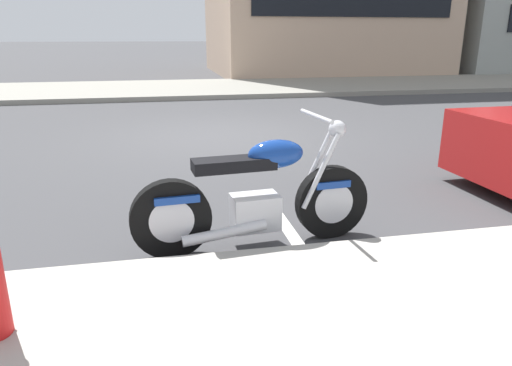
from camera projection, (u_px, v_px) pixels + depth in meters
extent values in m
plane|color=#3D3D3F|center=(224.00, 136.00, 8.51)|extent=(260.00, 260.00, 0.00)
cube|color=gray|center=(511.00, 81.00, 17.73)|extent=(120.00, 5.00, 0.14)
cube|color=silver|center=(286.00, 226.00, 4.49)|extent=(0.12, 2.20, 0.01)
cylinder|color=black|center=(331.00, 202.00, 4.18)|extent=(0.67, 0.17, 0.66)
cylinder|color=silver|center=(331.00, 202.00, 4.18)|extent=(0.37, 0.15, 0.36)
cylinder|color=black|center=(171.00, 219.00, 3.79)|extent=(0.67, 0.17, 0.66)
cylinder|color=silver|center=(171.00, 219.00, 3.79)|extent=(0.37, 0.15, 0.36)
cube|color=silver|center=(255.00, 212.00, 3.99)|extent=(0.42, 0.29, 0.30)
cube|color=black|center=(234.00, 164.00, 3.81)|extent=(0.70, 0.28, 0.10)
ellipsoid|color=navy|center=(276.00, 154.00, 3.89)|extent=(0.50, 0.28, 0.24)
cube|color=navy|center=(176.00, 197.00, 3.75)|extent=(0.37, 0.21, 0.06)
cube|color=navy|center=(330.00, 183.00, 4.12)|extent=(0.33, 0.19, 0.06)
cylinder|color=silver|center=(314.00, 167.00, 4.11)|extent=(0.34, 0.07, 0.65)
cylinder|color=silver|center=(321.00, 172.00, 3.98)|extent=(0.34, 0.07, 0.65)
cylinder|color=silver|center=(316.00, 116.00, 3.90)|extent=(0.09, 0.62, 0.04)
sphere|color=silver|center=(337.00, 129.00, 3.99)|extent=(0.15, 0.15, 0.15)
cylinder|color=silver|center=(225.00, 233.00, 3.81)|extent=(0.71, 0.15, 0.16)
cylinder|color=black|center=(493.00, 153.00, 5.98)|extent=(0.63, 0.24, 0.62)
cube|color=black|center=(355.00, 2.00, 17.91)|extent=(8.15, 0.06, 1.10)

